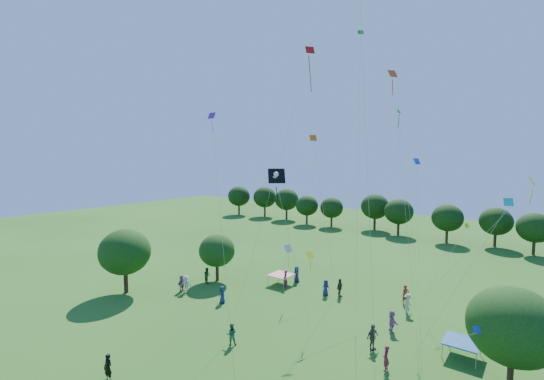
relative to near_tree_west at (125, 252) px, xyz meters
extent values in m
cylinder|color=#422B19|center=(0.00, 0.00, -3.11)|extent=(0.42, 0.42, 2.02)
ellipsoid|color=#1B4212|center=(0.00, 0.00, 0.01)|extent=(4.97, 4.97, 4.47)
cylinder|color=#422B19|center=(4.62, 8.04, -3.28)|extent=(0.35, 0.35, 1.69)
ellipsoid|color=#1B4212|center=(4.62, 8.04, -0.78)|extent=(3.90, 3.90, 3.51)
cylinder|color=#422B19|center=(31.73, 5.26, -3.31)|extent=(0.34, 0.34, 1.64)
ellipsoid|color=#1B4212|center=(31.73, 5.26, -0.37)|extent=(4.99, 4.99, 4.49)
cylinder|color=#422B19|center=(-24.69, 43.67, -3.05)|extent=(0.44, 0.44, 2.15)
ellipsoid|color=#15330E|center=(-24.69, 43.67, 0.22)|extent=(5.17, 5.17, 4.65)
cylinder|color=#422B19|center=(-18.23, 45.31, -3.04)|extent=(0.45, 0.45, 2.17)
ellipsoid|color=#15330E|center=(-18.23, 45.31, 0.27)|extent=(5.22, 5.22, 4.70)
cylinder|color=#422B19|center=(-11.93, 44.97, -3.05)|extent=(0.44, 0.44, 2.15)
ellipsoid|color=#15330E|center=(-11.93, 44.97, 0.23)|extent=(5.17, 5.17, 4.65)
cylinder|color=#422B19|center=(-5.34, 42.68, -3.19)|extent=(0.38, 0.38, 1.87)
ellipsoid|color=#15330E|center=(-5.34, 42.68, -0.35)|extent=(4.48, 4.48, 4.03)
cylinder|color=#422B19|center=(-0.13, 43.30, -3.21)|extent=(0.38, 0.38, 1.84)
ellipsoid|color=#15330E|center=(-0.13, 43.30, -0.41)|extent=(4.42, 4.42, 3.98)
cylinder|color=#422B19|center=(7.60, 45.69, -3.05)|extent=(0.44, 0.44, 2.14)
ellipsoid|color=#15330E|center=(7.60, 45.69, 0.20)|extent=(5.14, 5.14, 4.63)
cylinder|color=#422B19|center=(12.70, 43.52, -3.11)|extent=(0.42, 0.42, 2.03)
ellipsoid|color=#15330E|center=(12.70, 43.52, -0.03)|extent=(4.86, 4.86, 4.37)
cylinder|color=#422B19|center=(20.68, 42.40, -3.15)|extent=(0.40, 0.40, 1.96)
ellipsoid|color=#15330E|center=(20.68, 42.40, -0.16)|extent=(4.71, 4.71, 4.24)
cylinder|color=#422B19|center=(27.06, 43.94, -3.17)|extent=(0.39, 0.39, 1.91)
ellipsoid|color=#15330E|center=(27.06, 43.94, -0.26)|extent=(4.59, 4.59, 4.13)
cylinder|color=#422B19|center=(31.85, 41.76, -3.18)|extent=(0.39, 0.39, 1.89)
ellipsoid|color=#15330E|center=(31.85, 41.76, -0.31)|extent=(4.54, 4.54, 4.08)
cube|color=red|center=(10.94, 11.24, -3.08)|extent=(2.20, 2.20, 0.08)
cylinder|color=#999999|center=(9.94, 10.24, -3.58)|extent=(0.05, 0.05, 1.10)
cylinder|color=#999999|center=(11.94, 10.24, -3.58)|extent=(0.05, 0.05, 1.10)
cylinder|color=#999999|center=(9.94, 12.24, -3.58)|extent=(0.05, 0.05, 1.10)
cylinder|color=#999999|center=(11.94, 12.24, -3.58)|extent=(0.05, 0.05, 1.10)
cube|color=#164F92|center=(28.84, 7.23, -3.08)|extent=(2.20, 2.20, 0.08)
cylinder|color=#999999|center=(27.84, 6.23, -3.58)|extent=(0.05, 0.05, 1.10)
cylinder|color=#999999|center=(29.84, 6.23, -3.58)|extent=(0.05, 0.05, 1.10)
cylinder|color=#999999|center=(27.84, 8.23, -3.58)|extent=(0.05, 0.05, 1.10)
cylinder|color=#999999|center=(29.84, 8.23, -3.58)|extent=(0.05, 0.05, 1.10)
imported|color=black|center=(12.42, -8.62, -3.29)|extent=(0.68, 0.50, 1.67)
imported|color=navy|center=(16.20, 11.37, -3.34)|extent=(0.76, 0.88, 1.56)
imported|color=maroon|center=(25.33, 2.59, -3.32)|extent=(0.41, 0.62, 1.62)
imported|color=#2B6444|center=(15.37, -1.02, -3.34)|extent=(0.86, 0.83, 1.58)
imported|color=#BFB899|center=(23.85, 11.98, -3.25)|extent=(0.62, 1.19, 1.76)
imported|color=#3F3532|center=(17.45, 11.88, -3.23)|extent=(0.48, 1.06, 1.79)
imported|color=#844D7D|center=(4.11, 3.64, -3.31)|extent=(0.90, 1.60, 1.62)
imported|color=navy|center=(11.83, 12.88, -3.26)|extent=(0.97, 0.78, 1.72)
imported|color=maroon|center=(23.07, 13.88, -3.22)|extent=(0.77, 0.80, 1.82)
imported|color=#255123|center=(4.36, 6.80, -3.28)|extent=(0.92, 0.65, 1.69)
imported|color=beige|center=(4.65, 3.70, -3.27)|extent=(1.22, 0.92, 1.70)
imported|color=#483E3A|center=(23.68, 4.50, -3.21)|extent=(0.80, 1.17, 1.82)
imported|color=#AE65A7|center=(23.87, 7.95, -3.29)|extent=(1.41, 1.57, 1.68)
imported|color=navy|center=(9.47, 3.94, -3.33)|extent=(0.85, 0.58, 1.59)
imported|color=maroon|center=(11.87, 10.67, -3.21)|extent=(0.63, 0.79, 1.84)
cube|color=black|center=(17.34, 1.76, 7.99)|extent=(1.34, 1.30, 1.04)
cube|color=black|center=(17.34, 1.81, 6.63)|extent=(0.07, 0.27, 1.18)
sphere|color=white|center=(17.34, 1.70, 8.09)|extent=(0.38, 0.38, 0.38)
cylinder|color=white|center=(17.34, 1.70, 7.81)|extent=(0.27, 0.53, 0.34)
cylinder|color=white|center=(17.34, 1.70, 7.81)|extent=(0.27, 0.53, 0.34)
cylinder|color=beige|center=(18.46, 2.25, 2.33)|extent=(2.27, 1.00, 10.31)
cube|color=red|center=(16.03, 8.30, 18.48)|extent=(0.80, 0.86, 0.68)
cube|color=red|center=(16.03, 8.35, 16.50)|extent=(0.13, 0.64, 2.94)
cylinder|color=beige|center=(14.95, 4.69, 7.67)|extent=(2.18, 7.26, 20.99)
cube|color=orange|center=(15.05, 10.64, 11.14)|extent=(0.68, 0.70, 0.57)
cylinder|color=beige|center=(16.00, 11.14, 4.02)|extent=(1.92, 1.02, 13.70)
cube|color=#FA470D|center=(22.86, 9.37, 15.77)|extent=(0.69, 0.79, 0.60)
cube|color=#FA470D|center=(22.86, 9.42, 14.74)|extent=(0.12, 0.27, 1.17)
cylinder|color=beige|center=(23.79, 10.09, 6.33)|extent=(1.89, 1.48, 18.31)
cube|color=#C6F115|center=(27.36, 16.68, 3.26)|extent=(0.40, 0.44, 0.37)
cylinder|color=beige|center=(26.03, 14.98, 0.13)|extent=(2.67, 3.41, 5.93)
cube|color=#1D8518|center=(20.78, 7.95, 18.90)|extent=(0.51, 0.47, 0.37)
cylinder|color=beige|center=(21.09, 7.36, 7.95)|extent=(0.64, 1.20, 21.54)
cube|color=blue|center=(30.19, 2.89, -0.13)|extent=(0.46, 0.49, 0.33)
cylinder|color=beige|center=(28.54, 3.21, -1.56)|extent=(3.32, 0.66, 2.54)
cube|color=#6B1BA3|center=(13.24, -0.61, 12.33)|extent=(0.58, 0.38, 0.46)
cube|color=#6B1BA3|center=(13.24, -0.56, 11.55)|extent=(0.16, 0.20, 0.87)
cylinder|color=beige|center=(13.94, -0.52, 4.64)|extent=(1.41, 0.20, 14.93)
cube|color=silver|center=(14.25, 7.71, 0.97)|extent=(0.50, 0.78, 0.64)
cube|color=silver|center=(14.25, 7.76, -0.18)|extent=(0.22, 0.29, 1.37)
cylinder|color=beige|center=(15.56, 8.20, -1.08)|extent=(2.63, 1.01, 3.51)
cube|color=#0BAEA6|center=(31.09, 5.96, 6.72)|extent=(0.56, 0.41, 0.45)
cylinder|color=beige|center=(28.99, 4.51, 1.84)|extent=(4.24, 2.93, 9.34)
cylinder|color=beige|center=(24.37, 1.33, 7.88)|extent=(0.29, 4.25, 21.41)
cube|color=yellow|center=(32.02, 11.42, 7.65)|extent=(0.46, 0.74, 0.61)
cube|color=yellow|center=(32.02, 11.47, 6.62)|extent=(0.21, 0.24, 1.14)
cylinder|color=beige|center=(28.39, 11.21, 2.26)|extent=(7.27, 0.44, 10.19)
cube|color=#FBF416|center=(18.34, 4.84, 1.65)|extent=(0.52, 0.70, 0.52)
cube|color=#FBF416|center=(18.34, 4.89, 0.86)|extent=(0.15, 0.19, 0.79)
cylinder|color=beige|center=(19.99, 5.82, -0.72)|extent=(3.32, 1.99, 4.23)
cube|color=#187A16|center=(21.10, 16.42, 13.71)|extent=(0.32, 0.46, 0.36)
cube|color=#187A16|center=(21.10, 16.47, 12.81)|extent=(0.21, 0.27, 1.25)
cylinder|color=beige|center=(22.69, 14.98, 5.35)|extent=(3.19, 2.90, 16.36)
cube|color=blue|center=(22.54, 17.90, 8.92)|extent=(0.63, 0.76, 0.59)
cylinder|color=beige|center=(23.44, 15.75, 2.91)|extent=(1.81, 4.31, 11.47)
camera|label=1|loc=(32.83, -19.17, 9.32)|focal=24.00mm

